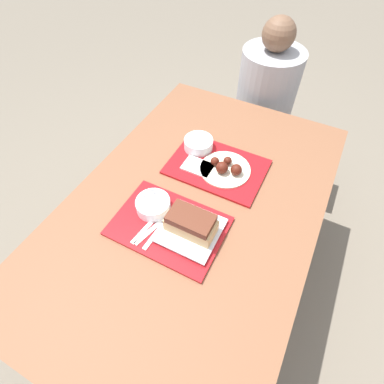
{
  "coord_description": "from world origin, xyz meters",
  "views": [
    {
      "loc": [
        0.32,
        -0.63,
        1.68
      ],
      "look_at": [
        -0.02,
        0.02,
        0.77
      ],
      "focal_mm": 28.0,
      "sensor_mm": 36.0,
      "label": 1
    }
  ],
  "objects_px": {
    "bowl_coleslaw_near": "(153,205)",
    "tray_near": "(169,226)",
    "bowl_coleslaw_far": "(199,143)",
    "tray_far": "(216,167)",
    "brisket_sandwich_plate": "(191,226)",
    "person_seated_across": "(267,87)",
    "wings_plate_far": "(226,168)"
  },
  "relations": [
    {
      "from": "tray_near",
      "to": "tray_far",
      "type": "distance_m",
      "value": 0.36
    },
    {
      "from": "wings_plate_far",
      "to": "person_seated_across",
      "type": "distance_m",
      "value": 0.75
    },
    {
      "from": "tray_near",
      "to": "brisket_sandwich_plate",
      "type": "distance_m",
      "value": 0.1
    },
    {
      "from": "tray_near",
      "to": "person_seated_across",
      "type": "bearing_deg",
      "value": 88.76
    },
    {
      "from": "tray_far",
      "to": "person_seated_across",
      "type": "distance_m",
      "value": 0.74
    },
    {
      "from": "bowl_coleslaw_far",
      "to": "bowl_coleslaw_near",
      "type": "bearing_deg",
      "value": -89.84
    },
    {
      "from": "tray_near",
      "to": "tray_far",
      "type": "relative_size",
      "value": 1.0
    },
    {
      "from": "tray_near",
      "to": "bowl_coleslaw_near",
      "type": "xyz_separation_m",
      "value": [
        -0.09,
        0.04,
        0.03
      ]
    },
    {
      "from": "tray_far",
      "to": "person_seated_across",
      "type": "relative_size",
      "value": 0.63
    },
    {
      "from": "bowl_coleslaw_near",
      "to": "tray_near",
      "type": "bearing_deg",
      "value": -23.4
    },
    {
      "from": "brisket_sandwich_plate",
      "to": "wings_plate_far",
      "type": "bearing_deg",
      "value": 91.62
    },
    {
      "from": "tray_far",
      "to": "bowl_coleslaw_near",
      "type": "xyz_separation_m",
      "value": [
        -0.12,
        -0.32,
        0.03
      ]
    },
    {
      "from": "tray_far",
      "to": "bowl_coleslaw_near",
      "type": "relative_size",
      "value": 3.13
    },
    {
      "from": "bowl_coleslaw_far",
      "to": "person_seated_across",
      "type": "relative_size",
      "value": 0.2
    },
    {
      "from": "bowl_coleslaw_near",
      "to": "person_seated_across",
      "type": "distance_m",
      "value": 1.06
    },
    {
      "from": "bowl_coleslaw_near",
      "to": "person_seated_across",
      "type": "bearing_deg",
      "value": 83.99
    },
    {
      "from": "bowl_coleslaw_near",
      "to": "person_seated_across",
      "type": "relative_size",
      "value": 0.2
    },
    {
      "from": "tray_near",
      "to": "brisket_sandwich_plate",
      "type": "xyz_separation_m",
      "value": [
        0.09,
        0.01,
        0.05
      ]
    },
    {
      "from": "wings_plate_far",
      "to": "bowl_coleslaw_near",
      "type": "bearing_deg",
      "value": -117.92
    },
    {
      "from": "bowl_coleslaw_near",
      "to": "brisket_sandwich_plate",
      "type": "xyz_separation_m",
      "value": [
        0.17,
        -0.03,
        0.01
      ]
    },
    {
      "from": "bowl_coleslaw_far",
      "to": "tray_far",
      "type": "bearing_deg",
      "value": -29.26
    },
    {
      "from": "wings_plate_far",
      "to": "tray_far",
      "type": "bearing_deg",
      "value": 168.85
    },
    {
      "from": "tray_near",
      "to": "bowl_coleslaw_near",
      "type": "relative_size",
      "value": 3.13
    },
    {
      "from": "bowl_coleslaw_near",
      "to": "bowl_coleslaw_far",
      "type": "height_order",
      "value": "same"
    },
    {
      "from": "tray_near",
      "to": "wings_plate_far",
      "type": "bearing_deg",
      "value": 77.57
    },
    {
      "from": "brisket_sandwich_plate",
      "to": "wings_plate_far",
      "type": "height_order",
      "value": "brisket_sandwich_plate"
    },
    {
      "from": "brisket_sandwich_plate",
      "to": "bowl_coleslaw_far",
      "type": "relative_size",
      "value": 1.57
    },
    {
      "from": "bowl_coleslaw_near",
      "to": "bowl_coleslaw_far",
      "type": "relative_size",
      "value": 1.0
    },
    {
      "from": "person_seated_across",
      "to": "tray_near",
      "type": "bearing_deg",
      "value": -91.24
    },
    {
      "from": "wings_plate_far",
      "to": "bowl_coleslaw_far",
      "type": "bearing_deg",
      "value": 155.43
    },
    {
      "from": "tray_far",
      "to": "bowl_coleslaw_far",
      "type": "distance_m",
      "value": 0.14
    },
    {
      "from": "tray_far",
      "to": "bowl_coleslaw_far",
      "type": "xyz_separation_m",
      "value": [
        -0.12,
        0.07,
        0.03
      ]
    }
  ]
}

